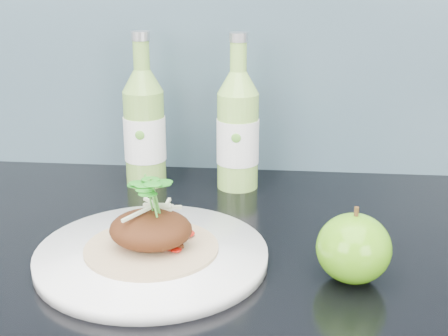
{
  "coord_description": "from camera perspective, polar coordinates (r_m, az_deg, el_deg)",
  "views": [
    {
      "loc": [
        0.08,
        0.98,
        1.25
      ],
      "look_at": [
        0.01,
        1.69,
        1.0
      ],
      "focal_mm": 50.0,
      "sensor_mm": 36.0,
      "label": 1
    }
  ],
  "objects": [
    {
      "name": "cider_bottle_left",
      "position": [
        0.98,
        -7.29,
        3.64
      ],
      "size": [
        0.08,
        0.08,
        0.24
      ],
      "rotation": [
        0.0,
        0.0,
        -0.36
      ],
      "color": "#78A946",
      "rests_on": "kitchen_counter"
    },
    {
      "name": "pork_taco",
      "position": [
        0.73,
        -6.72,
        -5.41
      ],
      "size": [
        0.16,
        0.16,
        0.1
      ],
      "color": "tan",
      "rests_on": "dinner_plate"
    },
    {
      "name": "green_apple",
      "position": [
        0.71,
        11.77,
        -7.2
      ],
      "size": [
        0.1,
        0.1,
        0.09
      ],
      "rotation": [
        0.0,
        0.0,
        -0.3
      ],
      "color": "#3F910F",
      "rests_on": "kitchen_counter"
    },
    {
      "name": "cider_bottle_right",
      "position": [
        0.95,
        1.27,
        3.42
      ],
      "size": [
        0.08,
        0.08,
        0.24
      ],
      "rotation": [
        0.0,
        0.0,
        0.28
      ],
      "color": "#8DC451",
      "rests_on": "kitchen_counter"
    },
    {
      "name": "dinner_plate",
      "position": [
        0.75,
        -6.61,
        -7.96
      ],
      "size": [
        0.35,
        0.35,
        0.02
      ],
      "color": "white",
      "rests_on": "kitchen_counter"
    }
  ]
}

